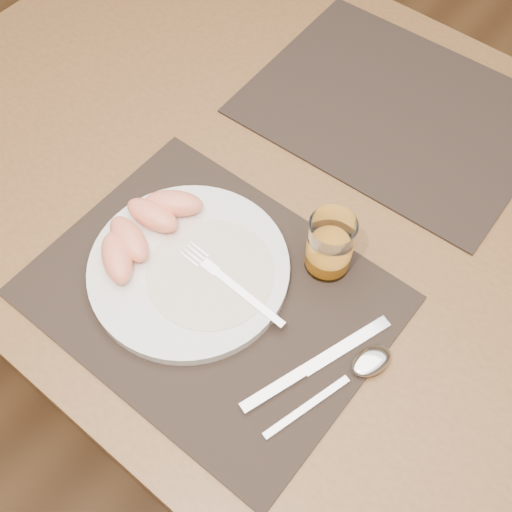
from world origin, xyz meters
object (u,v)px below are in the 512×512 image
object	(u,v)px
plate	(189,269)
juice_glass	(330,247)
placemat_far	(396,109)
knife	(304,371)
fork	(224,278)
placemat_near	(211,295)
table	(319,233)
spoon	(362,367)

from	to	relation	value
plate	juice_glass	xyz separation A→B (m)	(0.14, 0.13, 0.03)
placemat_far	juice_glass	size ratio (longest dim) A/B	4.81
knife	placemat_far	bearing A→B (deg)	108.82
knife	fork	bearing A→B (deg)	168.76
placemat_near	plate	bearing A→B (deg)	170.61
plate	knife	distance (m)	0.21
placemat_far	plate	xyz separation A→B (m)	(-0.05, -0.43, 0.01)
placemat_near	fork	distance (m)	0.03
table	knife	world-z (taller)	knife
spoon	juice_glass	world-z (taller)	juice_glass
placemat_near	knife	world-z (taller)	knife
table	fork	xyz separation A→B (m)	(-0.02, -0.20, 0.11)
fork	juice_glass	world-z (taller)	juice_glass
fork	knife	size ratio (longest dim) A/B	0.82
plate	fork	xyz separation A→B (m)	(0.05, 0.01, 0.01)
plate	spoon	size ratio (longest dim) A/B	1.42
spoon	juice_glass	bearing A→B (deg)	141.64
table	placemat_far	bearing A→B (deg)	94.69
table	knife	size ratio (longest dim) A/B	6.56
table	knife	bearing A→B (deg)	-59.48
fork	knife	bearing A→B (deg)	-11.24
placemat_far	fork	distance (m)	0.42
placemat_near	knife	distance (m)	0.16
placemat_far	fork	size ratio (longest dim) A/B	2.57
table	placemat_far	world-z (taller)	placemat_far
placemat_near	juice_glass	xyz separation A→B (m)	(0.09, 0.14, 0.04)
plate	fork	world-z (taller)	fork
juice_glass	table	bearing A→B (deg)	127.55
table	placemat_near	world-z (taller)	placemat_near
table	fork	bearing A→B (deg)	-96.25
placemat_far	placemat_near	bearing A→B (deg)	-91.00
plate	spoon	bearing A→B (deg)	6.81
knife	spoon	size ratio (longest dim) A/B	1.12
knife	placemat_near	bearing A→B (deg)	176.71
table	placemat_far	size ratio (longest dim) A/B	3.11
spoon	placemat_far	bearing A→B (deg)	117.12
placemat_far	juice_glass	xyz separation A→B (m)	(0.08, -0.30, 0.04)
spoon	plate	bearing A→B (deg)	-173.19
placemat_near	plate	world-z (taller)	plate
fork	juice_glass	bearing A→B (deg)	52.65
placemat_near	fork	size ratio (longest dim) A/B	2.57
placemat_far	juice_glass	bearing A→B (deg)	-74.75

